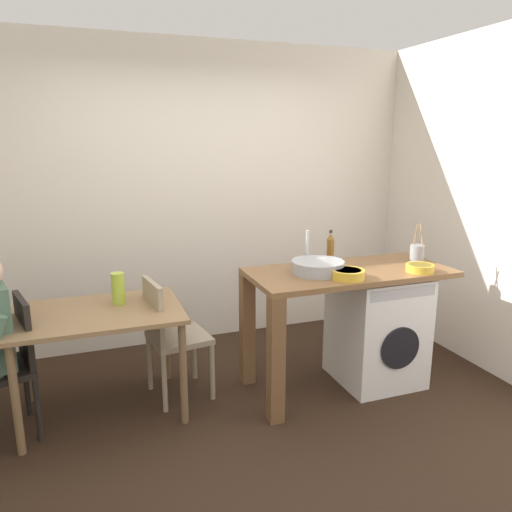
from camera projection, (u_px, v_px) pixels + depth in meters
name	position (u px, v px, depth m)	size (l,w,h in m)	color
ground_plane	(255.00, 435.00, 3.12)	(5.46, 5.46, 0.00)	black
wall_back	(190.00, 197.00, 4.41)	(4.60, 0.10, 2.70)	silver
dining_table	(98.00, 324.00, 3.26)	(1.10, 0.76, 0.74)	olive
chair_person_seat	(9.00, 360.00, 3.04)	(0.49, 0.49, 0.90)	black
chair_opposite	(169.00, 332.00, 3.48)	(0.46, 0.46, 0.90)	gray
kitchen_counter	(323.00, 293.00, 3.54)	(1.50, 0.68, 0.92)	brown
washing_machine	(377.00, 328.00, 3.77)	(0.60, 0.61, 0.86)	white
sink_basin	(318.00, 267.00, 3.48)	(0.38, 0.38, 0.09)	#9EA0A5
tap	(307.00, 249.00, 3.62)	(0.02, 0.02, 0.28)	#B2B2B7
bottle_tall_green	(330.00, 248.00, 3.77)	(0.06, 0.06, 0.25)	brown
mixing_bowl	(348.00, 274.00, 3.34)	(0.23, 0.23, 0.06)	gold
utensil_crock	(417.00, 253.00, 3.81)	(0.11, 0.11, 0.30)	gray
colander	(420.00, 268.00, 3.51)	(0.20, 0.20, 0.06)	gold
vase	(118.00, 288.00, 3.35)	(0.09, 0.09, 0.22)	#A8C63D
scissors	(351.00, 273.00, 3.46)	(0.15, 0.06, 0.01)	#B2B2B7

